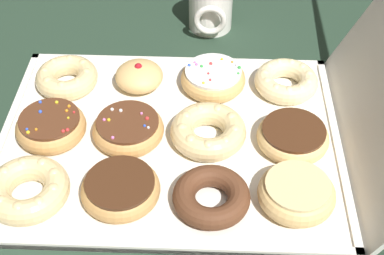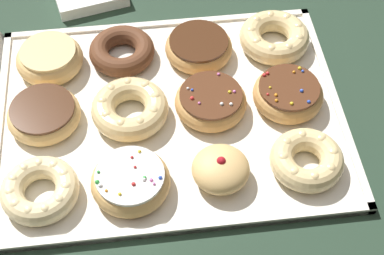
{
  "view_description": "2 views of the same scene",
  "coord_description": "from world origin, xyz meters",
  "px_view_note": "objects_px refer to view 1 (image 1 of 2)",
  "views": [
    {
      "loc": [
        0.63,
        0.06,
        0.65
      ],
      "look_at": [
        -0.01,
        0.04,
        0.03
      ],
      "focal_mm": 51.54,
      "sensor_mm": 36.0,
      "label": 1
    },
    {
      "loc": [
        -0.59,
        0.03,
        0.75
      ],
      "look_at": [
        -0.06,
        -0.03,
        0.04
      ],
      "focal_mm": 54.51,
      "sensor_mm": 36.0,
      "label": 2
    }
  ],
  "objects_px": {
    "donut_box": "(170,140)",
    "cruller_donut_9": "(286,81)",
    "cruller_donut_0": "(67,77)",
    "coffee_mug": "(211,6)",
    "sprinkle_donut_1": "(51,127)",
    "chocolate_frosted_donut_5": "(121,189)",
    "cruller_donut_2": "(27,189)",
    "sprinkle_donut_6": "(213,78)",
    "sprinkle_donut_4": "(128,129)",
    "chocolate_cake_ring_donut_8": "(211,197)",
    "cruller_donut_7": "(208,131)",
    "jelly_filled_donut_3": "(139,76)",
    "glazed_ring_donut_11": "(297,193)",
    "chocolate_frosted_donut_10": "(293,136)"
  },
  "relations": [
    {
      "from": "cruller_donut_0",
      "to": "coffee_mug",
      "type": "xyz_separation_m",
      "value": [
        -0.21,
        0.25,
        0.02
      ]
    },
    {
      "from": "sprinkle_donut_4",
      "to": "chocolate_cake_ring_donut_8",
      "type": "relative_size",
      "value": 1.03
    },
    {
      "from": "cruller_donut_0",
      "to": "chocolate_frosted_donut_5",
      "type": "xyz_separation_m",
      "value": [
        0.25,
        0.13,
        -0.0
      ]
    },
    {
      "from": "donut_box",
      "to": "cruller_donut_9",
      "type": "xyz_separation_m",
      "value": [
        -0.13,
        0.2,
        0.02
      ]
    },
    {
      "from": "chocolate_frosted_donut_5",
      "to": "cruller_donut_9",
      "type": "distance_m",
      "value": 0.37
    },
    {
      "from": "chocolate_cake_ring_donut_8",
      "to": "coffee_mug",
      "type": "relative_size",
      "value": 1.04
    },
    {
      "from": "chocolate_cake_ring_donut_8",
      "to": "cruller_donut_9",
      "type": "bearing_deg",
      "value": 154.07
    },
    {
      "from": "chocolate_frosted_donut_5",
      "to": "cruller_donut_7",
      "type": "xyz_separation_m",
      "value": [
        -0.12,
        0.13,
        0.0
      ]
    },
    {
      "from": "chocolate_frosted_donut_5",
      "to": "coffee_mug",
      "type": "xyz_separation_m",
      "value": [
        -0.46,
        0.12,
        0.02
      ]
    },
    {
      "from": "chocolate_frosted_donut_10",
      "to": "coffee_mug",
      "type": "xyz_separation_m",
      "value": [
        -0.35,
        -0.14,
        0.02
      ]
    },
    {
      "from": "chocolate_cake_ring_donut_8",
      "to": "chocolate_frosted_donut_5",
      "type": "bearing_deg",
      "value": -93.47
    },
    {
      "from": "sprinkle_donut_1",
      "to": "cruller_donut_2",
      "type": "bearing_deg",
      "value": -2.07
    },
    {
      "from": "cruller_donut_7",
      "to": "coffee_mug",
      "type": "relative_size",
      "value": 1.13
    },
    {
      "from": "sprinkle_donut_4",
      "to": "sprinkle_donut_6",
      "type": "distance_m",
      "value": 0.19
    },
    {
      "from": "chocolate_cake_ring_donut_8",
      "to": "sprinkle_donut_6",
      "type": "bearing_deg",
      "value": -179.81
    },
    {
      "from": "donut_box",
      "to": "cruller_donut_2",
      "type": "height_order",
      "value": "cruller_donut_2"
    },
    {
      "from": "cruller_donut_2",
      "to": "coffee_mug",
      "type": "relative_size",
      "value": 1.13
    },
    {
      "from": "donut_box",
      "to": "sprinkle_donut_6",
      "type": "relative_size",
      "value": 4.79
    },
    {
      "from": "cruller_donut_0",
      "to": "chocolate_frosted_donut_5",
      "type": "distance_m",
      "value": 0.28
    },
    {
      "from": "cruller_donut_2",
      "to": "chocolate_frosted_donut_5",
      "type": "xyz_separation_m",
      "value": [
        -0.01,
        0.13,
        -0.0
      ]
    },
    {
      "from": "cruller_donut_2",
      "to": "sprinkle_donut_6",
      "type": "distance_m",
      "value": 0.38
    },
    {
      "from": "jelly_filled_donut_3",
      "to": "glazed_ring_donut_11",
      "type": "height_order",
      "value": "jelly_filled_donut_3"
    },
    {
      "from": "sprinkle_donut_1",
      "to": "cruller_donut_7",
      "type": "xyz_separation_m",
      "value": [
        -0.0,
        0.26,
        -0.0
      ]
    },
    {
      "from": "cruller_donut_2",
      "to": "cruller_donut_9",
      "type": "height_order",
      "value": "cruller_donut_2"
    },
    {
      "from": "donut_box",
      "to": "cruller_donut_9",
      "type": "height_order",
      "value": "cruller_donut_9"
    },
    {
      "from": "cruller_donut_7",
      "to": "jelly_filled_donut_3",
      "type": "bearing_deg",
      "value": -136.57
    },
    {
      "from": "donut_box",
      "to": "sprinkle_donut_1",
      "type": "height_order",
      "value": "sprinkle_donut_1"
    },
    {
      "from": "chocolate_frosted_donut_5",
      "to": "sprinkle_donut_4",
      "type": "bearing_deg",
      "value": -178.18
    },
    {
      "from": "cruller_donut_0",
      "to": "coffee_mug",
      "type": "relative_size",
      "value": 1.02
    },
    {
      "from": "sprinkle_donut_1",
      "to": "coffee_mug",
      "type": "xyz_separation_m",
      "value": [
        -0.34,
        0.25,
        0.02
      ]
    },
    {
      "from": "chocolate_frosted_donut_5",
      "to": "coffee_mug",
      "type": "height_order",
      "value": "coffee_mug"
    },
    {
      "from": "donut_box",
      "to": "cruller_donut_0",
      "type": "distance_m",
      "value": 0.23
    },
    {
      "from": "cruller_donut_0",
      "to": "cruller_donut_9",
      "type": "bearing_deg",
      "value": 90.9
    },
    {
      "from": "cruller_donut_0",
      "to": "glazed_ring_donut_11",
      "type": "height_order",
      "value": "glazed_ring_donut_11"
    },
    {
      "from": "chocolate_frosted_donut_5",
      "to": "chocolate_frosted_donut_10",
      "type": "height_order",
      "value": "same"
    },
    {
      "from": "sprinkle_donut_1",
      "to": "sprinkle_donut_4",
      "type": "bearing_deg",
      "value": 90.16
    },
    {
      "from": "cruller_donut_7",
      "to": "cruller_donut_0",
      "type": "bearing_deg",
      "value": -116.78
    },
    {
      "from": "cruller_donut_2",
      "to": "sprinkle_donut_6",
      "type": "xyz_separation_m",
      "value": [
        -0.27,
        0.27,
        -0.0
      ]
    },
    {
      "from": "sprinkle_donut_6",
      "to": "cruller_donut_9",
      "type": "xyz_separation_m",
      "value": [
        0.0,
        0.13,
        -0.0
      ]
    },
    {
      "from": "sprinkle_donut_4",
      "to": "chocolate_frosted_donut_5",
      "type": "distance_m",
      "value": 0.12
    },
    {
      "from": "chocolate_frosted_donut_5",
      "to": "jelly_filled_donut_3",
      "type": "bearing_deg",
      "value": -179.91
    },
    {
      "from": "jelly_filled_donut_3",
      "to": "cruller_donut_2",
      "type": "bearing_deg",
      "value": -27.02
    },
    {
      "from": "glazed_ring_donut_11",
      "to": "chocolate_cake_ring_donut_8",
      "type": "bearing_deg",
      "value": -86.28
    },
    {
      "from": "sprinkle_donut_6",
      "to": "glazed_ring_donut_11",
      "type": "distance_m",
      "value": 0.29
    },
    {
      "from": "sprinkle_donut_6",
      "to": "cruller_donut_7",
      "type": "xyz_separation_m",
      "value": [
        0.14,
        -0.01,
        0.0
      ]
    },
    {
      "from": "sprinkle_donut_6",
      "to": "chocolate_cake_ring_donut_8",
      "type": "xyz_separation_m",
      "value": [
        0.27,
        0.0,
        -0.0
      ]
    },
    {
      "from": "cruller_donut_0",
      "to": "sprinkle_donut_6",
      "type": "distance_m",
      "value": 0.26
    },
    {
      "from": "jelly_filled_donut_3",
      "to": "sprinkle_donut_4",
      "type": "relative_size",
      "value": 0.74
    },
    {
      "from": "cruller_donut_9",
      "to": "glazed_ring_donut_11",
      "type": "xyz_separation_m",
      "value": [
        0.26,
        -0.01,
        0.0
      ]
    },
    {
      "from": "sprinkle_donut_4",
      "to": "chocolate_frosted_donut_10",
      "type": "xyz_separation_m",
      "value": [
        0.0,
        0.26,
        -0.0
      ]
    }
  ]
}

